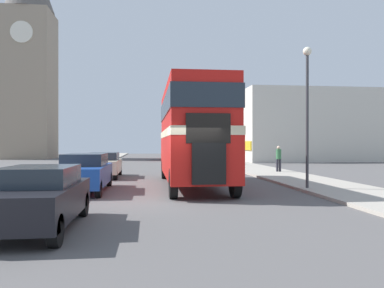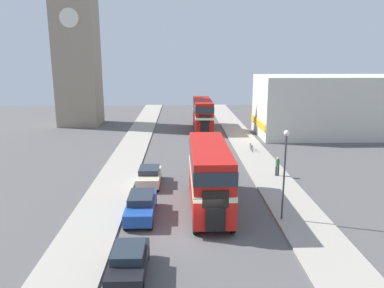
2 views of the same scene
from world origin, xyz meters
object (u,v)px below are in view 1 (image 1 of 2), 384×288
church_tower (29,49)px  double_decker_bus (192,129)px  car_parked_far (104,164)px  pedestrian_walking (279,157)px  car_parked_near (38,197)px  car_parked_mid (85,172)px  bus_distant (175,139)px  bicycle_on_pavement (238,160)px  street_lamp (307,96)px

church_tower → double_decker_bus: bearing=-62.5°
car_parked_far → church_tower: size_ratio=0.15×
pedestrian_walking → church_tower: bearing=131.8°
pedestrian_walking → car_parked_near: bearing=-126.6°
double_decker_bus → car_parked_near: 9.60m
car_parked_mid → pedestrian_walking: (11.12, 8.03, 0.28)m
bus_distant → car_parked_near: (-5.74, -36.72, -1.82)m
bus_distant → church_tower: bearing=165.4°
double_decker_bus → bus_distant: size_ratio=0.96×
double_decker_bus → church_tower: (-17.30, 33.29, 11.54)m
car_parked_far → bicycle_on_pavement: car_parked_far is taller
car_parked_mid → church_tower: bearing=110.1°
car_parked_far → pedestrian_walking: size_ratio=2.43×
double_decker_bus → car_parked_near: (-4.51, -8.25, -1.91)m
double_decker_bus → pedestrian_walking: double_decker_bus is taller
double_decker_bus → church_tower: church_tower is taller
double_decker_bus → bicycle_on_pavement: (5.92, 15.58, -2.17)m
double_decker_bus → bus_distant: bearing=87.5°
car_parked_far → church_tower: (-12.72, 28.32, 13.44)m
car_parked_near → car_parked_far: size_ratio=0.97×
car_parked_near → bicycle_on_pavement: (10.44, 23.84, -0.27)m
car_parked_mid → car_parked_far: (0.02, 6.38, -0.04)m
double_decker_bus → bus_distant: (1.22, 28.47, -0.09)m
car_parked_near → bicycle_on_pavement: 26.02m
bicycle_on_pavement → church_tower: (-23.22, 17.71, 13.71)m
double_decker_bus → car_parked_mid: bearing=-163.0°
car_parked_far → church_tower: church_tower is taller
car_parked_mid → car_parked_far: bearing=89.8°
street_lamp → car_parked_mid: bearing=174.5°
car_parked_near → pedestrian_walking: (11.03, 14.88, 0.33)m
street_lamp → car_parked_far: bearing=141.5°
bicycle_on_pavement → street_lamp: bearing=-94.4°
bus_distant → bicycle_on_pavement: (4.70, -12.89, -2.08)m
car_parked_far → double_decker_bus: bearing=-47.4°
bus_distant → street_lamp: (3.33, -30.75, 1.39)m
church_tower → car_parked_mid: bearing=-69.9°
double_decker_bus → pedestrian_walking: bearing=45.5°
bicycle_on_pavement → street_lamp: (-1.37, -17.87, 3.47)m
bus_distant → car_parked_far: 24.27m
bicycle_on_pavement → church_tower: church_tower is taller
double_decker_bus → bicycle_on_pavement: 16.81m
bus_distant → street_lamp: size_ratio=1.73×
double_decker_bus → car_parked_mid: 5.16m
car_parked_near → pedestrian_walking: size_ratio=2.35×
car_parked_mid → pedestrian_walking: bearing=35.8°
bicycle_on_pavement → bus_distant: bearing=110.0°
car_parked_near → bicycle_on_pavement: bearing=66.3°
car_parked_near → double_decker_bus: bearing=61.3°
double_decker_bus → bus_distant: 28.50m
car_parked_near → street_lamp: size_ratio=0.68×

